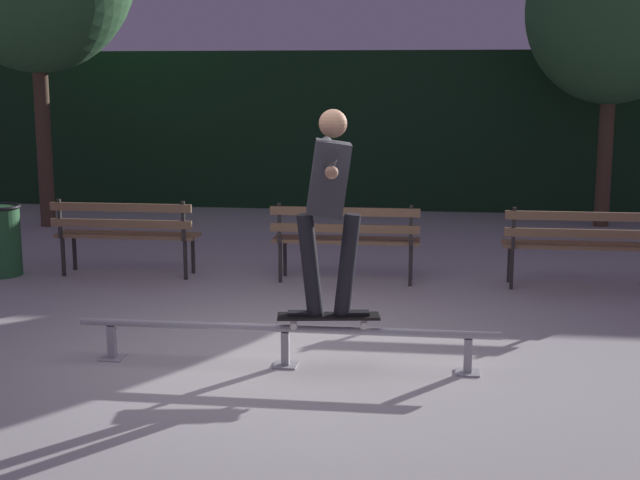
% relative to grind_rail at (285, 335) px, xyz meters
% --- Properties ---
extents(ground_plane, '(90.00, 90.00, 0.00)m').
position_rel_grind_rail_xyz_m(ground_plane, '(0.00, 0.15, -0.25)').
color(ground_plane, '#ADAAA8').
extents(hedge_backdrop, '(24.00, 1.20, 2.64)m').
position_rel_grind_rail_xyz_m(hedge_backdrop, '(0.00, 8.83, 1.07)').
color(hedge_backdrop, black).
rests_on(hedge_backdrop, ground).
extents(grind_rail, '(3.28, 0.18, 0.33)m').
position_rel_grind_rail_xyz_m(grind_rail, '(0.00, 0.00, 0.00)').
color(grind_rail, '#9E9EA3').
rests_on(grind_rail, ground).
extents(skateboard, '(0.80, 0.31, 0.09)m').
position_rel_grind_rail_xyz_m(skateboard, '(0.34, -0.00, 0.16)').
color(skateboard, black).
rests_on(skateboard, grind_rail).
extents(skateboarder, '(0.63, 1.40, 1.56)m').
position_rel_grind_rail_xyz_m(skateboarder, '(0.34, 0.00, 1.09)').
color(skateboarder, black).
rests_on(skateboarder, skateboard).
extents(park_bench_leftmost, '(1.60, 0.42, 0.88)m').
position_rel_grind_rail_xyz_m(park_bench_leftmost, '(-2.29, 2.87, 0.29)').
color(park_bench_leftmost, '#282623').
rests_on(park_bench_leftmost, ground).
extents(park_bench_left_center, '(1.60, 0.42, 0.88)m').
position_rel_grind_rail_xyz_m(park_bench_left_center, '(0.18, 2.87, 0.29)').
color(park_bench_left_center, '#282623').
rests_on(park_bench_left_center, ground).
extents(park_bench_right_center, '(1.60, 0.42, 0.88)m').
position_rel_grind_rail_xyz_m(park_bench_right_center, '(2.65, 2.87, 0.29)').
color(park_bench_right_center, '#282623').
rests_on(park_bench_right_center, ground).
extents(tree_far_right, '(2.50, 2.50, 4.56)m').
position_rel_grind_rail_xyz_m(tree_far_right, '(3.63, 7.09, 2.92)').
color(tree_far_right, '#4C3828').
rests_on(tree_far_right, ground).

